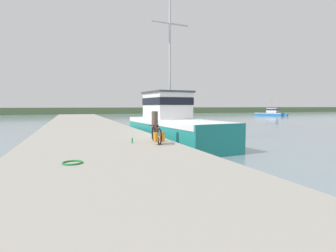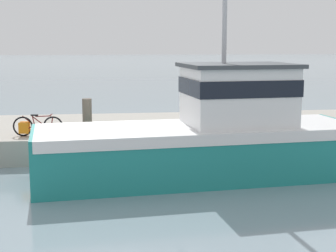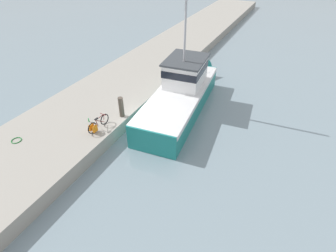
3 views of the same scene
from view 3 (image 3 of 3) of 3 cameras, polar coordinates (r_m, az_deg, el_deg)
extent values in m
plane|color=gray|center=(16.80, -4.78, -1.09)|extent=(320.00, 320.00, 0.00)
cube|color=#A39E93|center=(18.81, -16.19, 3.51)|extent=(6.34, 80.00, 0.88)
cube|color=teal|center=(18.28, 2.45, 5.36)|extent=(3.89, 9.99, 1.59)
cone|color=teal|center=(23.22, 7.15, 12.09)|extent=(1.68, 1.89, 1.51)
cube|color=white|center=(17.96, 2.50, 7.11)|extent=(3.93, 9.80, 0.32)
cube|color=white|center=(18.54, 3.83, 11.58)|extent=(2.65, 3.23, 1.73)
cube|color=black|center=(18.42, 3.86, 12.43)|extent=(2.71, 3.30, 0.48)
cube|color=#3D4247|center=(18.18, 3.94, 14.23)|extent=(2.87, 3.49, 0.12)
cylinder|color=#B2B2B7|center=(16.88, 3.88, 23.16)|extent=(0.14, 0.14, 5.86)
torus|color=black|center=(15.57, -16.14, -0.42)|extent=(0.11, 0.69, 0.68)
torus|color=black|center=(16.13, -13.64, 1.44)|extent=(0.11, 0.69, 0.68)
cylinder|color=maroon|center=(15.70, -15.67, -0.34)|extent=(0.06, 0.35, 0.19)
cylinder|color=maroon|center=(15.71, -15.24, 0.60)|extent=(0.05, 0.14, 0.52)
cylinder|color=maroon|center=(15.58, -15.69, 0.52)|extent=(0.07, 0.46, 0.39)
cylinder|color=maroon|center=(15.86, -14.59, 1.05)|extent=(0.08, 0.66, 0.52)
cylinder|color=maroon|center=(15.75, -14.60, 1.90)|extent=(0.08, 0.53, 0.05)
cylinder|color=maroon|center=(16.02, -13.80, 1.89)|extent=(0.04, 0.10, 0.35)
cylinder|color=maroon|center=(15.88, -13.98, 2.49)|extent=(0.44, 0.07, 0.04)
cube|color=black|center=(15.57, -15.35, 1.49)|extent=(0.12, 0.25, 0.05)
cube|color=orange|center=(15.70, -16.35, -0.27)|extent=(0.14, 0.33, 0.38)
cube|color=orange|center=(15.52, -15.62, -0.59)|extent=(0.14, 0.33, 0.38)
cylinder|color=#51473D|center=(16.48, -10.14, 4.08)|extent=(0.31, 0.31, 1.32)
torus|color=#197A2D|center=(16.84, -30.12, -2.72)|extent=(0.56, 0.56, 0.04)
cylinder|color=green|center=(16.71, -16.87, 1.22)|extent=(0.06, 0.06, 0.23)
camera|label=1|loc=(14.78, -55.50, -13.80)|focal=28.00mm
camera|label=2|loc=(15.68, 55.61, -3.81)|focal=55.00mm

